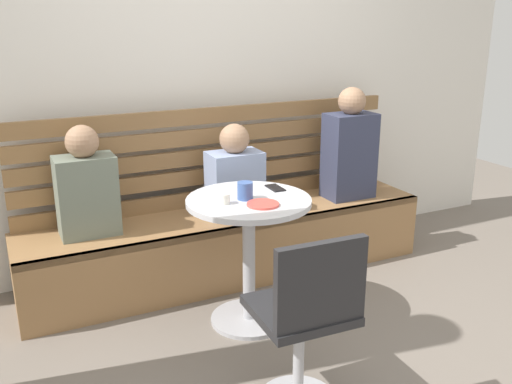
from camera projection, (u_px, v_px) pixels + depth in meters
ground at (327, 369)px, 2.84m from camera, size 8.00×8.00×0.00m
back_wall at (202, 51)px, 3.81m from camera, size 5.20×0.10×2.90m
booth_bench at (231, 244)px, 3.80m from camera, size 2.70×0.52×0.44m
booth_backrest at (215, 156)px, 3.84m from camera, size 2.65×0.04×0.66m
cafe_table at (249, 237)px, 3.14m from camera, size 0.68×0.68×0.74m
white_chair at (307, 318)px, 2.41m from camera, size 0.42×0.42×0.85m
person_adult at (350, 149)px, 3.98m from camera, size 0.34×0.22×0.78m
person_child_left at (235, 175)px, 3.65m from camera, size 0.34×0.22×0.60m
person_child_middle at (86, 187)px, 3.31m from camera, size 0.34×0.22×0.65m
cup_espresso_small at (225, 199)px, 2.98m from camera, size 0.06×0.06×0.05m
cup_mug_blue at (245, 191)px, 3.05m from camera, size 0.08×0.08×0.09m
plate_small at (263, 204)px, 2.96m from camera, size 0.17×0.17×0.01m
phone_on_table at (275, 188)px, 3.25m from camera, size 0.07×0.14×0.01m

